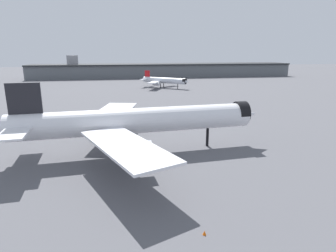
% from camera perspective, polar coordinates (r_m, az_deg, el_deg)
% --- Properties ---
extents(ground, '(900.00, 900.00, 0.00)m').
position_cam_1_polar(ground, '(71.98, -4.92, -5.76)').
color(ground, '#56565B').
extents(airliner_near_gate, '(67.83, 61.88, 18.40)m').
position_cam_1_polar(airliner_near_gate, '(71.83, -6.63, 0.92)').
color(airliner_near_gate, white).
rests_on(airliner_near_gate, ground).
extents(airliner_far_taxiway, '(32.83, 30.05, 11.72)m').
position_cam_1_polar(airliner_far_taxiway, '(203.40, -0.82, 9.10)').
color(airliner_far_taxiway, silver).
rests_on(airliner_far_taxiway, ground).
extents(terminal_building, '(257.87, 36.98, 21.53)m').
position_cam_1_polar(terminal_building, '(292.38, -1.20, 11.12)').
color(terminal_building, slate).
rests_on(terminal_building, ground).
extents(service_truck_front, '(5.53, 5.50, 3.00)m').
position_cam_1_polar(service_truck_front, '(109.12, 4.99, 2.22)').
color(service_truck_front, black).
rests_on(service_truck_front, ground).
extents(baggage_tug_wing, '(3.13, 3.57, 1.85)m').
position_cam_1_polar(baggage_tug_wing, '(112.07, -3.13, 2.26)').
color(baggage_tug_wing, black).
rests_on(baggage_tug_wing, ground).
extents(baggage_cart_trailing, '(2.78, 2.53, 1.82)m').
position_cam_1_polar(baggage_cart_trailing, '(102.94, 10.91, 0.89)').
color(baggage_cart_trailing, black).
rests_on(baggage_cart_trailing, ground).
extents(traffic_cone_near_nose, '(0.48, 0.48, 0.61)m').
position_cam_1_polar(traffic_cone_near_nose, '(98.56, -24.30, -1.19)').
color(traffic_cone_near_nose, '#F2600C').
rests_on(traffic_cone_near_nose, ground).
extents(traffic_cone_wingtip, '(0.52, 0.52, 0.65)m').
position_cam_1_polar(traffic_cone_wingtip, '(43.21, 7.31, -20.44)').
color(traffic_cone_wingtip, '#F2600C').
rests_on(traffic_cone_wingtip, ground).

